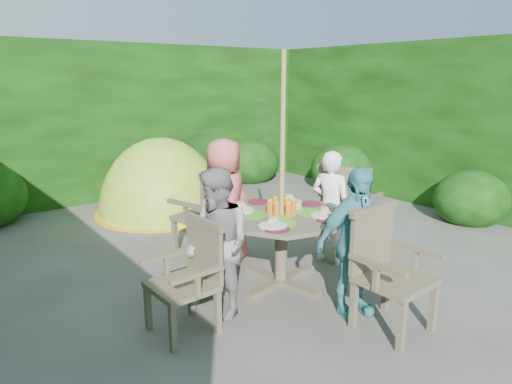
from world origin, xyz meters
TOP-DOWN VIEW (x-y plane):
  - ground at (0.00, 0.00)m, footprint 60.00×60.00m
  - hedge_enclosure at (0.00, 1.33)m, footprint 9.00×9.00m
  - patio_table at (-0.08, -0.55)m, footprint 1.42×1.42m
  - parasol_pole at (-0.08, -0.55)m, footprint 0.05×0.05m
  - garden_chair_right at (1.00, -0.41)m, footprint 0.73×0.77m
  - garden_chair_left at (-1.17, -0.73)m, footprint 0.48×0.53m
  - garden_chair_back at (-0.24, 0.53)m, footprint 0.71×0.66m
  - garden_chair_front at (0.10, -1.63)m, footprint 0.59×0.53m
  - child_right at (0.71, -0.43)m, footprint 0.41×0.51m
  - child_left at (-0.87, -0.68)m, footprint 0.51×0.64m
  - child_back at (-0.21, 0.24)m, footprint 0.71×0.52m
  - child_front at (0.04, -1.34)m, footprint 0.79×0.44m
  - dome_tent at (0.09, 2.39)m, footprint 2.18×2.18m

SIDE VIEW (x-z plane):
  - ground at x=0.00m, z-range 0.00..0.00m
  - dome_tent at x=0.09m, z-range -1.12..1.12m
  - garden_chair_left at x=-1.17m, z-range 0.03..0.89m
  - garden_chair_front at x=0.10m, z-range 0.03..0.98m
  - garden_chair_back at x=-0.24m, z-range 0.03..1.00m
  - garden_chair_right at x=1.00m, z-range 0.03..1.04m
  - patio_table at x=-0.08m, z-range 0.17..1.04m
  - child_right at x=0.71m, z-range 0.00..1.23m
  - child_left at x=-0.87m, z-range 0.00..1.27m
  - child_front at x=0.04m, z-range 0.00..1.28m
  - child_back at x=-0.21m, z-range 0.00..1.36m
  - parasol_pole at x=-0.08m, z-range 0.00..2.20m
  - hedge_enclosure at x=0.00m, z-range 0.00..2.50m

